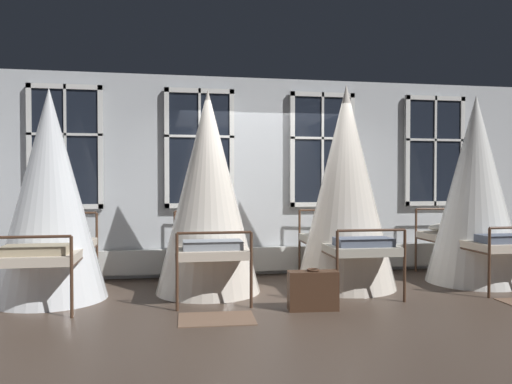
{
  "coord_description": "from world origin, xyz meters",
  "views": [
    {
      "loc": [
        -1.52,
        -6.57,
        1.47
      ],
      "look_at": [
        -0.29,
        0.09,
        1.3
      ],
      "focal_mm": 36.04,
      "sensor_mm": 36.0,
      "label": 1
    }
  ],
  "objects_px": {
    "cot_second": "(208,193)",
    "cot_fourth": "(475,191)",
    "suitcase_dark": "(313,290)",
    "cot_third": "(346,189)",
    "cot_first": "(50,196)"
  },
  "relations": [
    {
      "from": "cot_third",
      "to": "cot_fourth",
      "type": "bearing_deg",
      "value": -88.6
    },
    {
      "from": "cot_third",
      "to": "suitcase_dark",
      "type": "xyz_separation_m",
      "value": [
        -0.8,
        -1.11,
        -1.12
      ]
    },
    {
      "from": "cot_second",
      "to": "cot_third",
      "type": "height_order",
      "value": "cot_third"
    },
    {
      "from": "cot_first",
      "to": "cot_second",
      "type": "distance_m",
      "value": 1.94
    },
    {
      "from": "cot_third",
      "to": "cot_fourth",
      "type": "distance_m",
      "value": 1.94
    },
    {
      "from": "cot_second",
      "to": "cot_fourth",
      "type": "distance_m",
      "value": 3.81
    },
    {
      "from": "cot_first",
      "to": "cot_third",
      "type": "bearing_deg",
      "value": -88.56
    },
    {
      "from": "suitcase_dark",
      "to": "cot_third",
      "type": "bearing_deg",
      "value": 59.22
    },
    {
      "from": "cot_first",
      "to": "cot_second",
      "type": "xyz_separation_m",
      "value": [
        1.94,
        0.08,
        0.02
      ]
    },
    {
      "from": "cot_fourth",
      "to": "cot_third",
      "type": "bearing_deg",
      "value": 89.79
    },
    {
      "from": "cot_third",
      "to": "cot_second",
      "type": "bearing_deg",
      "value": 89.97
    },
    {
      "from": "cot_second",
      "to": "cot_fourth",
      "type": "height_order",
      "value": "cot_fourth"
    },
    {
      "from": "cot_fourth",
      "to": "suitcase_dark",
      "type": "distance_m",
      "value": 3.15
    },
    {
      "from": "cot_third",
      "to": "suitcase_dark",
      "type": "relative_size",
      "value": 4.8
    },
    {
      "from": "cot_first",
      "to": "cot_third",
      "type": "height_order",
      "value": "cot_third"
    }
  ]
}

